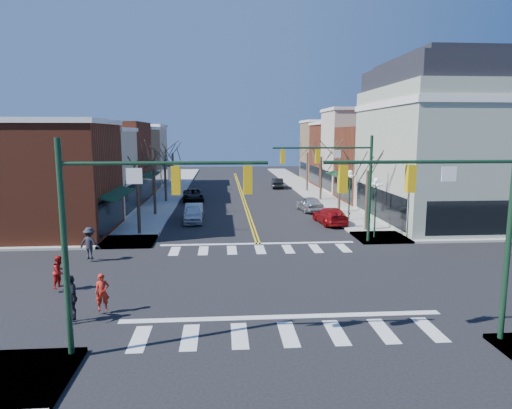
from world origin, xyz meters
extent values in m
plane|color=black|center=(0.00, 0.00, 0.00)|extent=(160.00, 160.00, 0.00)
cube|color=#9E9B93|center=(-8.75, 20.00, 0.07)|extent=(3.50, 70.00, 0.15)
cube|color=#9E9B93|center=(8.75, 20.00, 0.07)|extent=(3.50, 70.00, 0.15)
cube|color=#622817|center=(-15.50, 11.75, 4.00)|extent=(10.00, 8.50, 8.00)
cube|color=#BAAE99|center=(-15.50, 19.50, 3.75)|extent=(10.00, 7.00, 7.50)
cube|color=#622817|center=(-15.50, 27.50, 4.25)|extent=(10.00, 9.00, 8.50)
cube|color=#9A7C55|center=(-15.50, 35.75, 3.90)|extent=(10.00, 7.50, 7.80)
cube|color=#BAAE99|center=(-15.50, 43.50, 4.10)|extent=(10.00, 8.00, 8.20)
cube|color=#622817|center=(15.50, 25.75, 4.00)|extent=(10.00, 8.50, 8.00)
cube|color=#BAAE99|center=(15.50, 33.50, 5.00)|extent=(10.00, 7.00, 10.00)
cube|color=#622817|center=(15.50, 41.00, 4.25)|extent=(10.00, 8.00, 8.50)
cube|color=#9A7C55|center=(15.50, 49.00, 4.50)|extent=(10.00, 8.00, 9.00)
cube|color=#98A38D|center=(16.50, 14.50, 5.50)|extent=(12.00, 14.00, 11.00)
cube|color=white|center=(16.50, 14.50, 9.60)|extent=(12.25, 14.25, 0.50)
cube|color=black|center=(16.50, 14.50, 11.90)|extent=(11.40, 13.40, 1.80)
cube|color=black|center=(16.50, 14.50, 13.00)|extent=(9.80, 11.80, 0.60)
cylinder|color=#14331E|center=(-7.40, -7.40, 3.60)|extent=(0.20, 0.20, 7.20)
cylinder|color=#14331E|center=(-4.15, -7.40, 6.40)|extent=(6.50, 0.12, 0.12)
cube|color=gold|center=(-3.83, -7.40, 5.85)|extent=(0.28, 0.28, 0.90)
cube|color=gold|center=(-1.55, -7.40, 5.85)|extent=(0.28, 0.28, 0.90)
cylinder|color=#14331E|center=(7.40, -7.40, 3.60)|extent=(0.20, 0.20, 7.20)
cylinder|color=#14331E|center=(4.15, -7.40, 6.40)|extent=(6.50, 0.12, 0.12)
cube|color=gold|center=(3.83, -7.40, 5.85)|extent=(0.28, 0.28, 0.90)
cube|color=gold|center=(1.55, -7.40, 5.85)|extent=(0.28, 0.28, 0.90)
cylinder|color=#14331E|center=(7.40, 7.40, 3.60)|extent=(0.20, 0.20, 7.20)
cylinder|color=#14331E|center=(4.15, 7.40, 6.40)|extent=(6.50, 0.12, 0.12)
cube|color=gold|center=(3.83, 7.40, 5.85)|extent=(0.28, 0.28, 0.90)
cube|color=gold|center=(1.55, 7.40, 5.85)|extent=(0.28, 0.28, 0.90)
cylinder|color=#14331E|center=(8.20, 8.50, 2.00)|extent=(0.12, 0.12, 4.00)
sphere|color=white|center=(8.20, 8.50, 4.15)|extent=(0.36, 0.36, 0.36)
cylinder|color=#14331E|center=(8.20, 15.00, 2.00)|extent=(0.12, 0.12, 4.00)
sphere|color=white|center=(8.20, 15.00, 4.15)|extent=(0.36, 0.36, 0.36)
cylinder|color=#382B21|center=(-8.40, 11.00, 2.38)|extent=(0.24, 0.24, 4.76)
cylinder|color=#382B21|center=(-8.40, 19.00, 2.52)|extent=(0.24, 0.24, 5.04)
cylinder|color=#382B21|center=(-8.40, 27.00, 2.27)|extent=(0.24, 0.24, 4.55)
cylinder|color=#382B21|center=(-8.40, 35.00, 2.45)|extent=(0.24, 0.24, 4.90)
cylinder|color=#382B21|center=(8.40, 11.00, 2.31)|extent=(0.24, 0.24, 4.62)
cylinder|color=#382B21|center=(8.40, 19.00, 2.59)|extent=(0.24, 0.24, 5.18)
cylinder|color=#382B21|center=(8.40, 27.00, 2.42)|extent=(0.24, 0.24, 4.83)
cylinder|color=#382B21|center=(8.40, 35.00, 2.48)|extent=(0.24, 0.24, 4.97)
imported|color=silver|center=(-4.80, 15.50, 0.68)|extent=(1.71, 4.03, 1.36)
imported|color=beige|center=(-4.80, 16.62, 0.69)|extent=(1.50, 4.19, 1.38)
imported|color=black|center=(-5.54, 27.80, 0.66)|extent=(2.56, 4.92, 1.32)
imported|color=maroon|center=(6.40, 14.07, 0.68)|extent=(2.33, 4.86, 1.37)
imported|color=#AAABAF|center=(5.87, 20.23, 0.73)|extent=(2.24, 4.44, 1.45)
imported|color=black|center=(5.09, 38.99, 0.67)|extent=(1.67, 4.16, 1.35)
imported|color=red|center=(-7.30, -3.71, 0.92)|extent=(0.64, 0.51, 1.53)
imported|color=#AA1512|center=(-10.00, -0.75, 0.93)|extent=(0.81, 0.91, 1.55)
imported|color=black|center=(-8.26, -4.54, 1.04)|extent=(0.87, 1.12, 1.78)
imported|color=black|center=(-10.00, 4.22, 1.08)|extent=(1.33, 0.94, 1.87)
camera|label=1|loc=(-2.37, -21.93, 7.33)|focal=32.00mm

